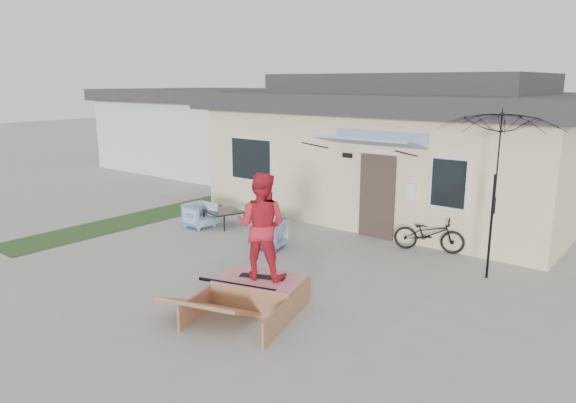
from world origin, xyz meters
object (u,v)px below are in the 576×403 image
Objects in this scene: armchair_left at (200,214)px; skate_ramp at (261,292)px; loveseat at (267,213)px; patio_umbrella at (494,192)px; bicycle at (429,230)px; skater at (261,224)px; skateboard at (262,276)px; armchair_right at (269,233)px; coffee_table at (224,218)px.

armchair_left reaches higher than skate_ramp.
loveseat is 0.52× the size of patio_umbrella.
bicycle is at bearing -152.55° from loveseat.
armchair_left is 0.39× the size of skater.
skateboard is at bearing 90.00° from skate_ramp.
patio_umbrella reaches higher than bicycle.
armchair_right is 0.39× the size of skater.
skater is (4.64, -2.76, 1.10)m from armchair_left.
patio_umbrella is at bearing 4.17° from coffee_table.
skateboard is at bearing 180.00° from skater.
patio_umbrella is 1.31× the size of skate_ramp.
patio_umbrella reaches higher than armchair_left.
bicycle is 4.79m from skate_ramp.
armchair_right is (1.55, -1.72, 0.10)m from loveseat.
coffee_table is 0.44× the size of skate_ramp.
armchair_right is at bearing 105.41° from skateboard.
skate_ramp is at bearing -118.37° from armchair_left.
coffee_table is 1.06× the size of skateboard.
coffee_table is at bearing -57.29° from skater.
skateboard is (3.56, -4.25, 0.25)m from loveseat.
skater is at bearing 149.30° from bicycle.
armchair_left reaches higher than armchair_right.
armchair_left is 0.85× the size of coffee_table.
skateboard is at bearing 149.30° from bicycle.
patio_umbrella is at bearing 91.46° from armchair_right.
armchair_right is at bearing 106.34° from bicycle.
coffee_table is at bearing 119.41° from skateboard.
skater is (-1.04, -4.63, 0.95)m from bicycle.
loveseat is 6.43m from patio_umbrella.
armchair_left is at bearing -107.81° from armchair_right.
armchair_left is (-1.08, -1.49, 0.10)m from loveseat.
coffee_table is at bearing -175.83° from patio_umbrella.
bicycle reaches higher than coffee_table.
skateboard reaches higher than coffee_table.
skate_ramp is at bearing 25.13° from armchair_right.
armchair_left is 5.98m from bicycle.
bicycle is 2.23m from patio_umbrella.
skateboard is at bearing 25.46° from armchair_right.
armchair_left reaches higher than loveseat.
bicycle is at bearing 14.75° from coffee_table.
coffee_table is 7.08m from patio_umbrella.
skater is (-2.68, -3.74, -0.29)m from patio_umbrella.
skate_ramp is 1.05× the size of skater.
armchair_left is at bearing 90.18° from bicycle.
loveseat is 0.72× the size of skater.
skate_ramp is (-1.03, -4.67, -0.27)m from bicycle.
skate_ramp is (4.23, -3.29, 0.03)m from coffee_table.
skate_ramp is 2.41× the size of skateboard.
skater reaches higher than coffee_table.
patio_umbrella reaches higher than skateboard.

